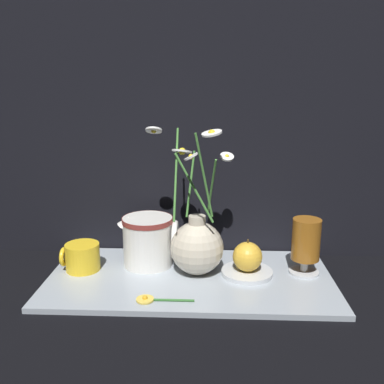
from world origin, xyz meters
TOP-DOWN VIEW (x-y plane):
  - ground_plane at (0.00, 0.00)m, footprint 6.00×6.00m
  - shelf at (0.00, 0.00)m, footprint 0.64×0.32m
  - backdrop_wall at (0.00, 0.18)m, footprint 1.14×0.02m
  - vase_with_flowers at (0.01, 0.02)m, footprint 0.20×0.16m
  - yellow_mug at (-0.26, 0.02)m, footprint 0.09×0.08m
  - ceramic_pitcher at (-0.10, 0.06)m, footprint 0.15×0.12m
  - tea_glass at (0.26, 0.03)m, footprint 0.07×0.07m
  - saucer_plate at (0.13, 0.01)m, footprint 0.12×0.12m
  - orange_fruit at (0.13, 0.01)m, footprint 0.07×0.07m
  - loose_daisy at (-0.07, -0.12)m, footprint 0.12×0.04m

SIDE VIEW (x-z plane):
  - ground_plane at x=0.00m, z-range 0.00..0.00m
  - shelf at x=0.00m, z-range 0.00..0.01m
  - loose_daisy at x=-0.07m, z-range 0.01..0.02m
  - saucer_plate at x=0.13m, z-range 0.01..0.02m
  - yellow_mug at x=-0.26m, z-range 0.01..0.08m
  - orange_fruit at x=0.13m, z-range 0.02..0.09m
  - ceramic_pitcher at x=-0.10m, z-range 0.01..0.14m
  - vase_with_flowers at x=0.01m, z-range -0.09..0.25m
  - tea_glass at x=0.26m, z-range 0.02..0.15m
  - backdrop_wall at x=0.00m, z-range 0.00..1.10m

